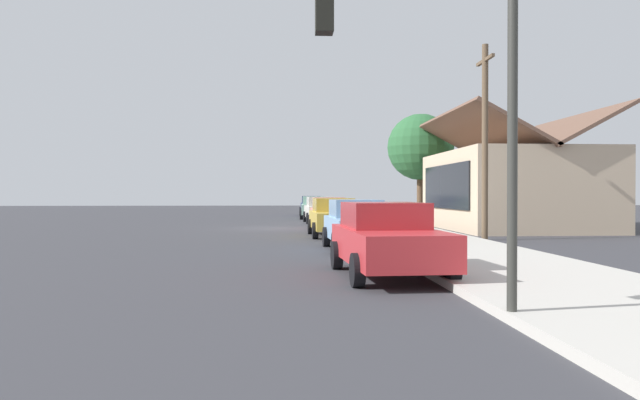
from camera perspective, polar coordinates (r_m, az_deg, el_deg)
The scene contains 14 objects.
ground_plane at distance 31.56m, azimuth -4.36°, elevation -2.65°, with size 120.00×120.00×0.00m, color #38383D.
sidewalk_curb at distance 31.98m, azimuth 5.74°, elevation -2.46°, with size 60.00×4.20×0.16m, color beige.
car_navy at distance 49.55m, azimuth -0.81°, elevation -0.52°, with size 4.72×2.00×1.59m.
car_seafoam at distance 43.44m, azimuth -0.61°, elevation -0.68°, with size 4.37×2.04×1.59m.
car_ivory at distance 37.48m, azimuth 0.10°, elevation -0.89°, with size 4.53×2.12×1.59m.
car_coral at distance 31.25m, azimuth 0.84°, elevation -1.18°, with size 4.71×2.06×1.59m.
car_mustard at distance 25.64m, azimuth 1.31°, elevation -1.57°, with size 4.85×2.09×1.59m.
car_skyblue at distance 19.45m, azimuth 3.47°, elevation -2.27°, with size 4.40×2.03×1.59m.
car_cherry at distance 13.31m, azimuth 6.30°, elevation -3.58°, with size 4.67×2.23×1.59m.
storefront_building at distance 32.10m, azimuth 17.52°, elevation 1.10°, with size 10.56×7.11×5.82m.
shade_tree at distance 38.15m, azimuth 9.37°, elevation 4.86°, with size 4.08×4.08×6.69m.
traffic_light_main at distance 8.67m, azimuth 10.84°, elevation 11.93°, with size 0.37×2.79×5.20m.
utility_pole_wooden at distance 24.32m, azimuth 15.15°, elevation 5.63°, with size 1.80×0.24×7.50m.
fire_hydrant_red at distance 28.55m, azimuth 4.02°, elevation -1.99°, with size 0.22×0.22×0.71m.
Camera 1 is at (31.51, 0.43, 1.79)m, focal length 34.26 mm.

